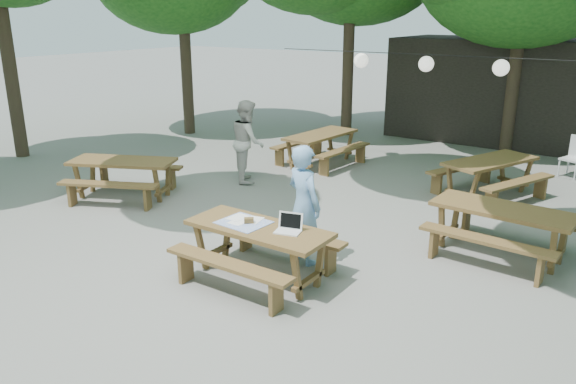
# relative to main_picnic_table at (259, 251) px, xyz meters

# --- Properties ---
(ground) EXTENTS (80.00, 80.00, 0.00)m
(ground) POSITION_rel_main_picnic_table_xyz_m (-0.13, 0.58, -0.39)
(ground) COLOR #62625E
(ground) RESTS_ON ground
(pavilion) EXTENTS (6.00, 3.00, 2.80)m
(pavilion) POSITION_rel_main_picnic_table_xyz_m (0.37, 11.08, 1.01)
(pavilion) COLOR black
(pavilion) RESTS_ON ground
(main_picnic_table) EXTENTS (2.00, 1.58, 0.75)m
(main_picnic_table) POSITION_rel_main_picnic_table_xyz_m (0.00, 0.00, 0.00)
(main_picnic_table) COLOR brown
(main_picnic_table) RESTS_ON ground
(picnic_table_nw) EXTENTS (2.39, 2.24, 0.75)m
(picnic_table_nw) POSITION_rel_main_picnic_table_xyz_m (-4.34, 1.33, 0.00)
(picnic_table_nw) COLOR brown
(picnic_table_nw) RESTS_ON ground
(picnic_table_ne) EXTENTS (2.04, 1.69, 0.75)m
(picnic_table_ne) POSITION_rel_main_picnic_table_xyz_m (2.51, 2.63, 0.00)
(picnic_table_ne) COLOR brown
(picnic_table_ne) RESTS_ON ground
(picnic_table_far_w) EXTENTS (1.74, 2.06, 0.75)m
(picnic_table_far_w) POSITION_rel_main_picnic_table_xyz_m (-2.44, 5.65, 0.00)
(picnic_table_far_w) COLOR brown
(picnic_table_far_w) RESTS_ON ground
(picnic_table_far_e) EXTENTS (2.18, 2.36, 0.75)m
(picnic_table_far_e) POSITION_rel_main_picnic_table_xyz_m (1.57, 5.41, 0.00)
(picnic_table_far_e) COLOR brown
(picnic_table_far_e) RESTS_ON ground
(woman) EXTENTS (0.74, 0.60, 1.74)m
(woman) POSITION_rel_main_picnic_table_xyz_m (0.21, 0.80, 0.48)
(woman) COLOR #75A4D6
(woman) RESTS_ON ground
(second_person) EXTENTS (1.06, 1.07, 1.75)m
(second_person) POSITION_rel_main_picnic_table_xyz_m (-3.01, 3.59, 0.49)
(second_person) COLOR beige
(second_person) RESTS_ON ground
(plastic_chair) EXTENTS (0.57, 0.57, 0.90)m
(plastic_chair) POSITION_rel_main_picnic_table_xyz_m (2.72, 7.87, -0.13)
(plastic_chair) COLOR silver
(plastic_chair) RESTS_ON ground
(laptop) EXTENTS (0.39, 0.34, 0.24)m
(laptop) POSITION_rel_main_picnic_table_xyz_m (0.43, 0.09, 0.42)
(laptop) COLOR white
(laptop) RESTS_ON main_picnic_table
(tabletop_clutter) EXTENTS (0.69, 0.60, 0.08)m
(tabletop_clutter) POSITION_rel_main_picnic_table_xyz_m (-0.25, 0.01, 0.37)
(tabletop_clutter) COLOR #375FBE
(tabletop_clutter) RESTS_ON main_picnic_table
(paper_lanterns) EXTENTS (9.00, 0.34, 0.38)m
(paper_lanterns) POSITION_rel_main_picnic_table_xyz_m (-0.31, 6.58, 2.02)
(paper_lanterns) COLOR black
(paper_lanterns) RESTS_ON ground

